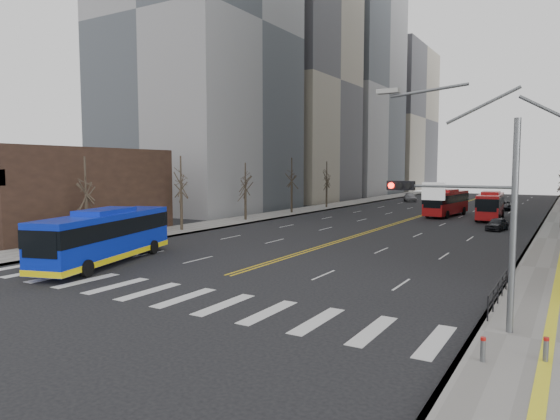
% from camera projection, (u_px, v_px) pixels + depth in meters
% --- Properties ---
extents(ground, '(220.00, 220.00, 0.00)m').
position_uv_depth(ground, '(166.00, 295.00, 24.48)').
color(ground, black).
extents(sidewalk_left, '(5.00, 130.00, 0.15)m').
position_uv_depth(sidewalk_left, '(302.00, 211.00, 71.42)').
color(sidewalk_left, gray).
rests_on(sidewalk_left, ground).
extents(crosswalk, '(26.70, 4.00, 0.01)m').
position_uv_depth(crosswalk, '(166.00, 294.00, 24.48)').
color(crosswalk, silver).
rests_on(crosswalk, ground).
extents(centerline, '(0.55, 100.00, 0.01)m').
position_uv_depth(centerline, '(436.00, 211.00, 71.60)').
color(centerline, gold).
rests_on(centerline, ground).
extents(office_towers, '(83.00, 134.00, 58.00)m').
position_uv_depth(office_towers, '(461.00, 59.00, 81.08)').
color(office_towers, gray).
rests_on(office_towers, ground).
extents(storefront, '(14.00, 18.00, 8.00)m').
position_uv_depth(storefront, '(52.00, 191.00, 47.62)').
color(storefront, black).
rests_on(storefront, ground).
extents(signal_mast, '(5.37, 0.37, 9.39)m').
position_uv_depth(signal_mast, '(473.00, 204.00, 18.78)').
color(signal_mast, slate).
rests_on(signal_mast, ground).
extents(pedestrian_railing, '(0.06, 6.06, 1.02)m').
position_uv_depth(pedestrian_railing, '(498.00, 289.00, 22.28)').
color(pedestrian_railing, black).
rests_on(pedestrian_railing, sidewalk_right).
extents(bollards, '(2.87, 3.17, 0.78)m').
position_uv_depth(bollards, '(538.00, 344.00, 16.01)').
color(bollards, slate).
rests_on(bollards, sidewalk_right).
extents(street_trees, '(35.20, 47.20, 7.60)m').
position_uv_depth(street_trees, '(331.00, 179.00, 57.32)').
color(street_trees, '#31281E').
rests_on(street_trees, ground).
extents(blue_bus, '(6.08, 12.50, 3.57)m').
position_uv_depth(blue_bus, '(106.00, 235.00, 32.34)').
color(blue_bus, '#0C25BB').
rests_on(blue_bus, ground).
extents(red_bus_near, '(3.21, 10.74, 3.38)m').
position_uv_depth(red_bus_near, '(490.00, 204.00, 59.72)').
color(red_bus_near, red).
rests_on(red_bus_near, ground).
extents(red_bus_far, '(3.54, 10.98, 3.43)m').
position_uv_depth(red_bus_far, '(446.00, 201.00, 64.08)').
color(red_bus_far, red).
rests_on(red_bus_far, ground).
extents(car_white, '(1.63, 3.91, 1.26)m').
position_uv_depth(car_white, '(117.00, 248.00, 34.81)').
color(car_white, white).
rests_on(car_white, ground).
extents(car_dark_mid, '(2.04, 3.88, 1.26)m').
position_uv_depth(car_dark_mid, '(497.00, 224.00, 49.59)').
color(car_dark_mid, black).
rests_on(car_dark_mid, ground).
extents(car_silver, '(3.84, 5.42, 1.46)m').
position_uv_depth(car_silver, '(410.00, 197.00, 92.00)').
color(car_silver, gray).
rests_on(car_silver, ground).
extents(car_dark_far, '(2.71, 5.06, 1.35)m').
position_uv_depth(car_dark_far, '(504.00, 205.00, 73.13)').
color(car_dark_far, black).
rests_on(car_dark_far, ground).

